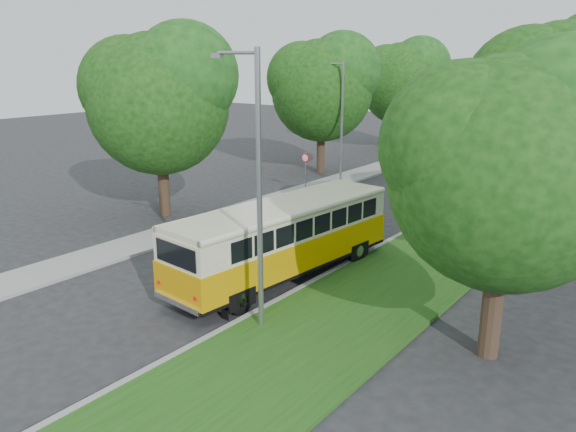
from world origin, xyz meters
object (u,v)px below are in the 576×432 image
Objects in this scene: car_white at (433,186)px; car_grey at (500,162)px; vintage_bus at (283,241)px; car_silver at (426,201)px; car_blue at (466,166)px; lamppost_near at (257,184)px; lamppost_far at (341,117)px.

car_white is 10.25m from car_grey.
car_silver is (0.39, 11.44, -0.79)m from vintage_bus.
car_silver is at bearing -79.29° from car_grey.
car_white is at bearing 97.58° from vintage_bus.
car_white reaches higher than car_silver.
car_white is at bearing -84.30° from car_grey.
car_blue is at bearing 82.46° from car_silver.
car_silver is 13.37m from car_grey.
vintage_bus is 21.46m from car_blue.
car_grey is at bearing 93.76° from lamppost_near.
car_grey is (7.04, 9.83, -3.47)m from lamppost_far.
vintage_bus is at bearing -104.61° from car_blue.
lamppost_far reaches higher than car_blue.
lamppost_far is 8.99m from car_silver.
car_grey is (-1.86, 28.33, -3.72)m from lamppost_near.
lamppost_near is 1.55× the size of car_blue.
vintage_bus reaches higher than car_blue.
lamppost_near is at bearing -57.66° from vintage_bus.
car_silver is (-1.41, 14.96, -3.75)m from lamppost_near.
car_white is (-2.41, 18.10, -3.64)m from lamppost_near.
lamppost_far reaches higher than vintage_bus.
lamppost_near reaches higher than car_white.
lamppost_far reaches higher than car_grey.
vintage_bus reaches higher than car_white.
lamppost_near is 0.84× the size of vintage_bus.
car_blue reaches higher than car_silver.
car_grey is at bearing 74.79° from car_white.
vintage_bus is 2.16× the size of car_white.
lamppost_far is 1.45× the size of car_blue.
lamppost_far reaches higher than car_silver.
car_white is (-0.61, 14.58, -0.68)m from vintage_bus.
car_silver is 0.83× the size of car_white.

